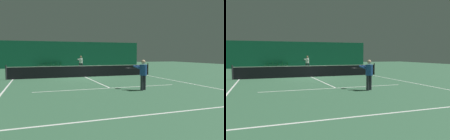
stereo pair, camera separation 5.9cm
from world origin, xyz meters
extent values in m
plane|color=#386647|center=(0.00, 0.00, 0.00)|extent=(60.00, 60.00, 0.00)
cube|color=#196B4C|center=(0.00, 13.64, 1.84)|extent=(23.00, 0.12, 3.67)
cube|color=white|center=(0.00, 11.90, 0.00)|extent=(11.00, 0.10, 0.00)
cube|color=white|center=(0.00, -11.90, 0.00)|extent=(11.00, 0.10, 0.00)
cube|color=white|center=(0.00, 6.40, 0.00)|extent=(8.25, 0.10, 0.00)
cube|color=white|center=(0.00, -6.40, 0.00)|extent=(8.25, 0.10, 0.00)
cube|color=white|center=(-5.50, 0.00, 0.00)|extent=(0.10, 23.80, 0.00)
cube|color=white|center=(5.50, 0.00, 0.00)|extent=(0.10, 23.80, 0.00)
cube|color=white|center=(0.00, 0.00, 0.00)|extent=(0.10, 12.80, 0.00)
cube|color=black|center=(0.00, 0.00, 0.47)|extent=(11.90, 0.02, 0.95)
cube|color=white|center=(0.00, 0.00, 0.92)|extent=(11.90, 0.02, 0.05)
cylinder|color=#333338|center=(-5.95, 0.00, 0.53)|extent=(0.10, 0.10, 1.07)
cylinder|color=#333338|center=(5.95, 0.00, 0.53)|extent=(0.10, 0.10, 1.07)
cylinder|color=#2D2D38|center=(1.31, -7.70, 0.39)|extent=(0.20, 0.20, 0.78)
cylinder|color=#2D2D38|center=(1.52, -7.58, 0.39)|extent=(0.20, 0.20, 0.78)
cylinder|color=#234C99|center=(1.42, -7.64, 1.07)|extent=(0.50, 0.50, 0.57)
sphere|color=#DBAD89|center=(1.42, -7.64, 1.49)|extent=(0.22, 0.22, 0.22)
cylinder|color=#234C99|center=(1.16, -7.49, 1.20)|extent=(0.35, 0.51, 0.23)
cylinder|color=#234C99|center=(1.42, -7.34, 1.20)|extent=(0.35, 0.51, 0.23)
cylinder|color=black|center=(1.08, -7.06, 1.13)|extent=(0.18, 0.28, 0.03)
torus|color=black|center=(0.93, -6.80, 1.13)|extent=(0.45, 0.45, 0.03)
cylinder|color=silver|center=(0.93, -6.80, 1.13)|extent=(0.38, 0.38, 0.00)
cylinder|color=#2D2D38|center=(1.38, 7.63, 0.42)|extent=(0.22, 0.22, 0.83)
cylinder|color=#2D2D38|center=(1.15, 7.77, 0.42)|extent=(0.22, 0.22, 0.83)
cylinder|color=white|center=(1.27, 7.70, 1.13)|extent=(0.54, 0.54, 0.60)
sphere|color=#936B4C|center=(1.27, 7.70, 1.59)|extent=(0.23, 0.23, 0.23)
cylinder|color=white|center=(1.24, 7.39, 1.27)|extent=(0.40, 0.53, 0.24)
cylinder|color=white|center=(0.98, 7.56, 1.27)|extent=(0.40, 0.53, 0.24)
cylinder|color=black|center=(0.88, 7.12, 1.20)|extent=(0.19, 0.27, 0.03)
torus|color=black|center=(0.71, 6.87, 1.20)|extent=(0.46, 0.46, 0.03)
cylinder|color=silver|center=(0.71, 6.87, 1.20)|extent=(0.38, 0.38, 0.00)
cylinder|color=#99999E|center=(-3.45, 13.28, 0.20)|extent=(0.03, 0.03, 0.39)
cylinder|color=#99999E|center=(-3.45, 12.90, 0.20)|extent=(0.03, 0.03, 0.39)
cylinder|color=#99999E|center=(-3.07, 13.28, 0.20)|extent=(0.03, 0.03, 0.39)
cylinder|color=#99999E|center=(-3.07, 12.90, 0.20)|extent=(0.03, 0.03, 0.39)
cube|color=#196B38|center=(-3.26, 13.09, 0.41)|extent=(0.44, 0.44, 0.05)
cube|color=#196B38|center=(-3.06, 13.09, 0.64)|extent=(0.04, 0.44, 0.40)
cylinder|color=#99999E|center=(-2.80, 13.28, 0.20)|extent=(0.03, 0.03, 0.39)
cylinder|color=#99999E|center=(-2.80, 12.90, 0.20)|extent=(0.03, 0.03, 0.39)
cylinder|color=#99999E|center=(-2.42, 13.28, 0.20)|extent=(0.03, 0.03, 0.39)
cylinder|color=#99999E|center=(-2.42, 12.90, 0.20)|extent=(0.03, 0.03, 0.39)
cube|color=#196B38|center=(-2.61, 13.09, 0.41)|extent=(0.44, 0.44, 0.05)
cube|color=#196B38|center=(-2.41, 13.09, 0.64)|extent=(0.04, 0.44, 0.40)
cylinder|color=#99999E|center=(-2.14, 13.28, 0.20)|extent=(0.03, 0.03, 0.39)
cylinder|color=#99999E|center=(-2.14, 12.90, 0.20)|extent=(0.03, 0.03, 0.39)
cylinder|color=#99999E|center=(-1.76, 13.28, 0.20)|extent=(0.03, 0.03, 0.39)
cylinder|color=#99999E|center=(-1.76, 12.90, 0.20)|extent=(0.03, 0.03, 0.39)
cube|color=#196B38|center=(-1.95, 13.09, 0.41)|extent=(0.44, 0.44, 0.05)
cube|color=#196B38|center=(-1.75, 13.09, 0.64)|extent=(0.04, 0.44, 0.40)
cylinder|color=#99999E|center=(-1.49, 13.28, 0.20)|extent=(0.03, 0.03, 0.39)
cylinder|color=#99999E|center=(-1.49, 12.90, 0.20)|extent=(0.03, 0.03, 0.39)
cylinder|color=#99999E|center=(-1.11, 13.28, 0.20)|extent=(0.03, 0.03, 0.39)
cylinder|color=#99999E|center=(-1.11, 12.90, 0.20)|extent=(0.03, 0.03, 0.39)
cube|color=#196B38|center=(-1.30, 13.09, 0.41)|extent=(0.44, 0.44, 0.05)
cube|color=#196B38|center=(-1.10, 13.09, 0.64)|extent=(0.04, 0.44, 0.40)
cylinder|color=#99999E|center=(-0.83, 13.28, 0.20)|extent=(0.03, 0.03, 0.39)
cylinder|color=#99999E|center=(-0.83, 12.90, 0.20)|extent=(0.03, 0.03, 0.39)
cylinder|color=#99999E|center=(-0.45, 13.28, 0.20)|extent=(0.03, 0.03, 0.39)
cylinder|color=#99999E|center=(-0.45, 12.90, 0.20)|extent=(0.03, 0.03, 0.39)
cube|color=#196B38|center=(-0.64, 13.09, 0.41)|extent=(0.44, 0.44, 0.05)
cube|color=#196B38|center=(-0.44, 13.09, 0.64)|extent=(0.04, 0.44, 0.40)
camera|label=1|loc=(-4.00, -17.83, 1.90)|focal=35.00mm
camera|label=2|loc=(-3.94, -17.85, 1.90)|focal=35.00mm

